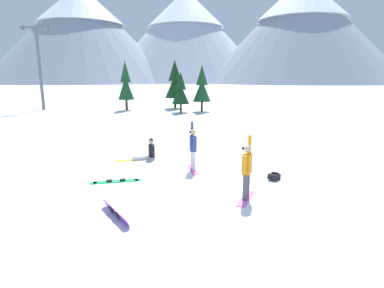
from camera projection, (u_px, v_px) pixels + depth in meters
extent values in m
plane|color=white|center=(209.00, 190.00, 10.75)|extent=(800.00, 800.00, 0.00)
cube|color=pink|center=(246.00, 198.00, 9.98)|extent=(0.75, 1.46, 0.02)
cylinder|color=#4C4C51|center=(245.00, 187.00, 9.75)|extent=(0.15, 0.15, 0.83)
cylinder|color=#4C4C51|center=(247.00, 184.00, 10.03)|extent=(0.15, 0.15, 0.83)
cube|color=orange|center=(247.00, 164.00, 9.74)|extent=(0.36, 0.46, 0.63)
cylinder|color=orange|center=(245.00, 165.00, 9.50)|extent=(0.11, 0.11, 0.58)
cylinder|color=orange|center=(249.00, 144.00, 9.85)|extent=(0.11, 0.11, 0.60)
sphere|color=tan|center=(247.00, 149.00, 9.64)|extent=(0.24, 0.24, 0.24)
cube|color=black|center=(243.00, 148.00, 9.69)|extent=(0.10, 0.17, 0.08)
cube|color=pink|center=(193.00, 169.00, 13.13)|extent=(0.60, 1.60, 0.02)
cylinder|color=#B7B7BC|center=(194.00, 161.00, 12.89)|extent=(0.15, 0.15, 0.79)
cylinder|color=#B7B7BC|center=(192.00, 159.00, 13.20)|extent=(0.15, 0.15, 0.79)
cube|color=navy|center=(193.00, 144.00, 12.89)|extent=(0.32, 0.44, 0.63)
cylinder|color=navy|center=(194.00, 144.00, 12.64)|extent=(0.11, 0.11, 0.58)
cylinder|color=navy|center=(192.00, 129.00, 13.03)|extent=(0.11, 0.11, 0.60)
sphere|color=tan|center=(193.00, 132.00, 12.79)|extent=(0.24, 0.24, 0.24)
cube|color=black|center=(190.00, 132.00, 12.77)|extent=(0.07, 0.17, 0.08)
cube|color=#B7B7BC|center=(152.00, 158.00, 14.88)|extent=(0.38, 0.43, 0.10)
cylinder|color=#B7B7BC|center=(141.00, 159.00, 14.65)|extent=(0.80, 0.40, 0.14)
cylinder|color=#B7B7BC|center=(141.00, 158.00, 14.84)|extent=(0.80, 0.40, 0.14)
cube|color=yellow|center=(133.00, 160.00, 14.65)|extent=(1.54, 0.77, 0.02)
cube|color=black|center=(151.00, 151.00, 14.81)|extent=(0.36, 0.46, 0.60)
cylinder|color=black|center=(152.00, 151.00, 14.56)|extent=(0.11, 0.11, 0.52)
cylinder|color=black|center=(151.00, 149.00, 15.05)|extent=(0.11, 0.11, 0.52)
sphere|color=tan|center=(151.00, 141.00, 14.71)|extent=(0.24, 0.24, 0.24)
sphere|color=black|center=(151.00, 140.00, 14.70)|extent=(0.20, 0.20, 0.20)
cube|color=#19B259|center=(116.00, 181.00, 11.61)|extent=(1.64, 0.72, 0.02)
cylinder|color=#19B259|center=(138.00, 180.00, 11.79)|extent=(0.34, 0.34, 0.02)
cylinder|color=#19B259|center=(93.00, 183.00, 11.44)|extent=(0.34, 0.34, 0.02)
cube|color=black|center=(123.00, 180.00, 11.65)|extent=(0.23, 0.19, 0.07)
cube|color=black|center=(109.00, 181.00, 11.55)|extent=(0.23, 0.19, 0.07)
cube|color=#993FD8|center=(115.00, 213.00, 8.65)|extent=(1.06, 1.32, 0.26)
cylinder|color=#993FD8|center=(106.00, 203.00, 9.29)|extent=(0.27, 0.29, 0.26)
cylinder|color=#993FD8|center=(127.00, 223.00, 8.02)|extent=(0.27, 0.29, 0.26)
cube|color=black|center=(111.00, 209.00, 8.82)|extent=(0.22, 0.23, 0.16)
cube|color=black|center=(117.00, 215.00, 8.44)|extent=(0.22, 0.23, 0.16)
cube|color=black|center=(274.00, 177.00, 11.82)|extent=(0.54, 0.56, 0.25)
cube|color=black|center=(275.00, 173.00, 11.85)|extent=(0.30, 0.30, 0.08)
cylinder|color=black|center=(271.00, 177.00, 11.65)|extent=(0.09, 0.11, 0.02)
cylinder|color=#472D19|center=(181.00, 108.00, 34.55)|extent=(0.22, 0.22, 0.98)
cone|color=#143819|center=(181.00, 94.00, 34.23)|extent=(1.93, 1.93, 2.09)
cone|color=#143819|center=(181.00, 81.00, 33.93)|extent=(1.25, 1.25, 1.91)
cylinder|color=#472D19|center=(202.00, 106.00, 35.57)|extent=(0.26, 0.26, 1.15)
cone|color=#194723|center=(202.00, 91.00, 35.19)|extent=(2.04, 2.04, 2.45)
cone|color=#194723|center=(202.00, 75.00, 34.83)|extent=(1.32, 1.32, 2.25)
cylinder|color=#472D19|center=(127.00, 105.00, 36.97)|extent=(0.29, 0.29, 1.27)
cone|color=#194723|center=(126.00, 88.00, 36.55)|extent=(1.88, 1.88, 2.71)
cone|color=#194723|center=(125.00, 71.00, 36.16)|extent=(1.22, 1.22, 2.49)
cylinder|color=#472D19|center=(175.00, 103.00, 39.36)|extent=(0.30, 0.30, 1.32)
cone|color=#143819|center=(175.00, 86.00, 38.93)|extent=(2.52, 2.52, 2.81)
cone|color=#143819|center=(175.00, 70.00, 38.52)|extent=(1.64, 1.64, 2.57)
cylinder|color=#595B60|center=(40.00, 70.00, 36.54)|extent=(0.36, 0.36, 9.28)
cube|color=#595B60|center=(36.00, 27.00, 35.54)|extent=(3.71, 0.24, 0.30)
cylinder|color=black|center=(23.00, 28.00, 35.63)|extent=(0.44, 0.10, 0.44)
cylinder|color=black|center=(48.00, 27.00, 35.46)|extent=(0.44, 0.10, 0.44)
cone|color=#8C93A3|center=(82.00, 35.00, 216.84)|extent=(132.01, 132.01, 65.58)
cone|color=white|center=(80.00, 5.00, 212.73)|extent=(59.41, 59.41, 26.23)
cone|color=#B2B7C6|center=(186.00, 37.00, 242.83)|extent=(131.62, 131.62, 69.35)
cone|color=white|center=(186.00, 9.00, 238.48)|extent=(59.23, 59.23, 27.74)
cone|color=#8C93A3|center=(301.00, 32.00, 207.83)|extent=(131.92, 131.92, 67.77)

